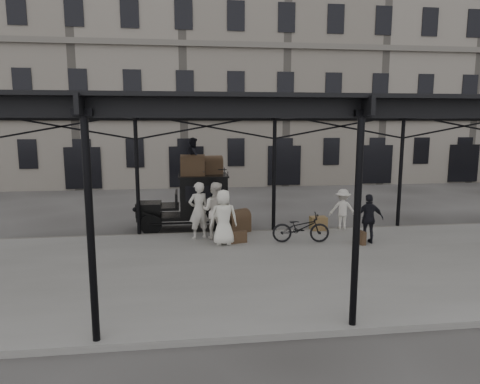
# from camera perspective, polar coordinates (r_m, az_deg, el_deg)

# --- Properties ---
(ground) EXTENTS (120.00, 120.00, 0.00)m
(ground) POSITION_cam_1_polar(r_m,az_deg,el_deg) (14.54, 6.09, -7.52)
(ground) COLOR #383533
(ground) RESTS_ON ground
(platform) EXTENTS (28.00, 8.00, 0.15)m
(platform) POSITION_cam_1_polar(r_m,az_deg,el_deg) (12.68, 8.21, -9.75)
(platform) COLOR slate
(platform) RESTS_ON ground
(canopy) EXTENTS (22.50, 9.00, 4.74)m
(canopy) POSITION_cam_1_polar(r_m,az_deg,el_deg) (12.28, 8.35, 11.09)
(canopy) COLOR black
(canopy) RESTS_ON ground
(building_frontage) EXTENTS (64.00, 8.00, 14.00)m
(building_frontage) POSITION_cam_1_polar(r_m,az_deg,el_deg) (31.84, -1.43, 14.28)
(building_frontage) COLOR slate
(building_frontage) RESTS_ON ground
(taxi) EXTENTS (3.65, 1.55, 2.18)m
(taxi) POSITION_cam_1_polar(r_m,az_deg,el_deg) (16.86, -5.98, -0.99)
(taxi) COLOR black
(taxi) RESTS_ON ground
(porter_left) EXTENTS (0.85, 0.70, 2.00)m
(porter_left) POSITION_cam_1_polar(r_m,az_deg,el_deg) (15.00, -5.55, -2.46)
(porter_left) COLOR beige
(porter_left) RESTS_ON platform
(porter_midleft) EXTENTS (1.18, 1.06, 2.00)m
(porter_midleft) POSITION_cam_1_polar(r_m,az_deg,el_deg) (14.96, -3.34, -2.47)
(porter_midleft) COLOR silver
(porter_midleft) RESTS_ON platform
(porter_centre) EXTENTS (0.92, 0.61, 1.85)m
(porter_centre) POSITION_cam_1_polar(r_m,az_deg,el_deg) (14.20, -2.20, -3.39)
(porter_centre) COLOR silver
(porter_centre) RESTS_ON platform
(porter_official) EXTENTS (1.02, 0.50, 1.68)m
(porter_official) POSITION_cam_1_polar(r_m,az_deg,el_deg) (15.02, 16.80, -3.44)
(porter_official) COLOR black
(porter_official) RESTS_ON platform
(porter_right) EXTENTS (1.12, 0.84, 1.54)m
(porter_right) POSITION_cam_1_polar(r_m,az_deg,el_deg) (16.76, 13.53, -2.24)
(porter_right) COLOR silver
(porter_right) RESTS_ON platform
(bicycle) EXTENTS (1.99, 0.88, 1.01)m
(bicycle) POSITION_cam_1_polar(r_m,az_deg,el_deg) (14.70, 8.11, -4.73)
(bicycle) COLOR black
(bicycle) RESTS_ON platform
(porter_roof) EXTENTS (0.57, 0.72, 1.44)m
(porter_roof) POSITION_cam_1_polar(r_m,az_deg,el_deg) (16.55, -6.18, 4.74)
(porter_roof) COLOR black
(porter_roof) RESTS_ON taxi
(steamer_trunk_roof_near) EXTENTS (0.94, 0.60, 0.67)m
(steamer_trunk_roof_near) POSITION_cam_1_polar(r_m,az_deg,el_deg) (16.43, -6.32, 3.36)
(steamer_trunk_roof_near) COLOR #493222
(steamer_trunk_roof_near) RESTS_ON taxi
(steamer_trunk_roof_far) EXTENTS (0.90, 0.64, 0.60)m
(steamer_trunk_roof_far) POSITION_cam_1_polar(r_m,az_deg,el_deg) (16.91, -3.80, 3.44)
(steamer_trunk_roof_far) COLOR #493222
(steamer_trunk_roof_far) RESTS_ON taxi
(steamer_trunk_platform) EXTENTS (1.14, 1.05, 0.71)m
(steamer_trunk_platform) POSITION_cam_1_polar(r_m,az_deg,el_deg) (15.88, -0.47, -4.15)
(steamer_trunk_platform) COLOR #493222
(steamer_trunk_platform) RESTS_ON platform
(wicker_hamper) EXTENTS (0.60, 0.45, 0.50)m
(wicker_hamper) POSITION_cam_1_polar(r_m,az_deg,el_deg) (16.56, 10.40, -4.12)
(wicker_hamper) COLOR brown
(wicker_hamper) RESTS_ON platform
(suitcase_upright) EXTENTS (0.25, 0.62, 0.45)m
(suitcase_upright) POSITION_cam_1_polar(r_m,az_deg,el_deg) (15.03, 15.64, -5.78)
(suitcase_upright) COLOR #493222
(suitcase_upright) RESTS_ON platform
(suitcase_flat) EXTENTS (0.62, 0.31, 0.40)m
(suitcase_flat) POSITION_cam_1_polar(r_m,az_deg,el_deg) (14.53, -0.24, -6.05)
(suitcase_flat) COLOR #493222
(suitcase_flat) RESTS_ON platform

